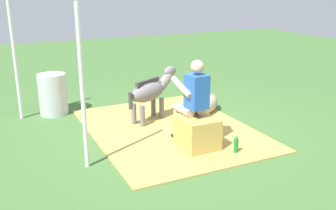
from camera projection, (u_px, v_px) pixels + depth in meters
ground_plane at (171, 132)px, 6.67m from camera, size 24.00×24.00×0.00m
hay_patch at (169, 129)px, 6.77m from camera, size 3.43×2.64×0.02m
hay_bale at (197, 133)px, 5.95m from camera, size 0.60×0.53×0.50m
person_seated at (192, 98)px, 5.93m from camera, size 0.68×0.45×1.38m
pony_standing at (151, 91)px, 7.04m from camera, size 0.80×1.23×0.93m
pony_lying at (204, 105)px, 7.52m from camera, size 1.08×1.19×0.42m
soda_bottle at (236, 145)px, 5.77m from camera, size 0.07×0.07×0.30m
water_barrel at (53, 94)px, 7.47m from camera, size 0.54×0.54×0.80m
tent_pole_left at (82, 89)px, 5.07m from camera, size 0.06×0.06×2.25m
tent_pole_right at (15, 60)px, 7.00m from camera, size 0.06×0.06×2.25m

